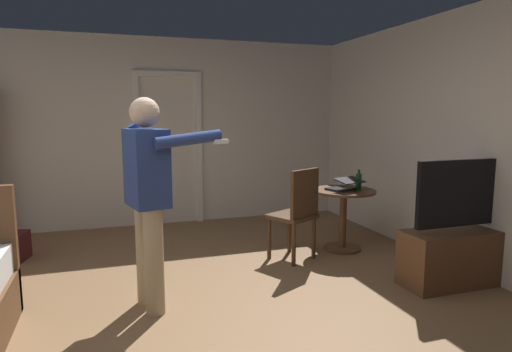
% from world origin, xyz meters
% --- Properties ---
extents(ground_plane, '(7.07, 7.07, 0.00)m').
position_xyz_m(ground_plane, '(0.00, 0.00, 0.00)').
color(ground_plane, olive).
extents(wall_back, '(5.98, 0.12, 2.59)m').
position_xyz_m(wall_back, '(0.00, 3.27, 1.29)').
color(wall_back, silver).
rests_on(wall_back, ground_plane).
extents(wall_right, '(0.12, 6.66, 2.59)m').
position_xyz_m(wall_right, '(2.93, 0.00, 1.29)').
color(wall_right, silver).
rests_on(wall_right, ground_plane).
extents(doorway_frame, '(0.93, 0.08, 2.13)m').
position_xyz_m(doorway_frame, '(0.35, 3.19, 1.22)').
color(doorway_frame, white).
rests_on(doorway_frame, ground_plane).
extents(tv_flatscreen, '(1.11, 0.40, 1.15)m').
position_xyz_m(tv_flatscreen, '(2.57, 0.06, 0.33)').
color(tv_flatscreen, brown).
rests_on(tv_flatscreen, ground_plane).
extents(side_table, '(0.72, 0.72, 0.70)m').
position_xyz_m(side_table, '(2.07, 1.32, 0.48)').
color(side_table, brown).
rests_on(side_table, ground_plane).
extents(laptop, '(0.40, 0.41, 0.15)m').
position_xyz_m(laptop, '(2.05, 1.28, 0.75)').
color(laptop, black).
rests_on(laptop, side_table).
extents(bottle_on_table, '(0.06, 0.06, 0.23)m').
position_xyz_m(bottle_on_table, '(2.21, 1.24, 0.80)').
color(bottle_on_table, '#184B1F').
rests_on(bottle_on_table, side_table).
extents(wooden_chair, '(0.57, 0.57, 0.99)m').
position_xyz_m(wooden_chair, '(1.41, 1.13, 0.54)').
color(wooden_chair, '#4C331E').
rests_on(wooden_chair, ground_plane).
extents(person_blue_shirt, '(0.79, 0.59, 1.68)m').
position_xyz_m(person_blue_shirt, '(-0.16, 0.43, 0.97)').
color(person_blue_shirt, tan).
rests_on(person_blue_shirt, ground_plane).
extents(suitcase_dark, '(0.57, 0.42, 0.30)m').
position_xyz_m(suitcase_dark, '(-1.59, 2.12, 0.15)').
color(suitcase_dark, '#4C1919').
rests_on(suitcase_dark, ground_plane).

